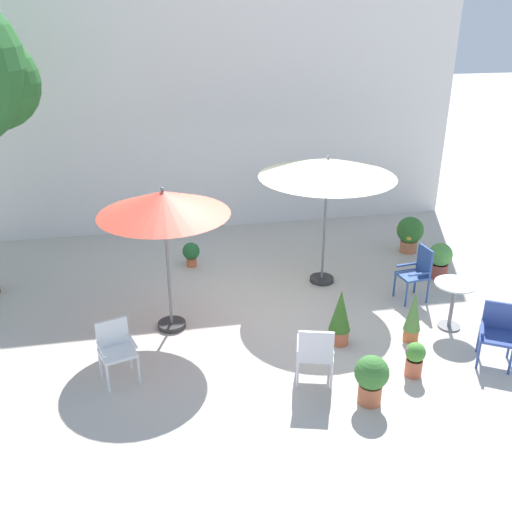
# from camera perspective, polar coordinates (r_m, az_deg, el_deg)

# --- Properties ---
(ground_plane) EXTENTS (60.00, 60.00, 0.00)m
(ground_plane) POSITION_cam_1_polar(r_m,az_deg,el_deg) (9.69, 0.63, -5.24)
(ground_plane) COLOR beige
(villa_facade) EXTENTS (10.36, 0.30, 5.37)m
(villa_facade) POSITION_cam_1_polar(r_m,az_deg,el_deg) (12.65, -3.22, 14.70)
(villa_facade) COLOR silver
(villa_facade) RESTS_ON ground
(patio_umbrella_0) EXTENTS (2.37, 2.37, 2.38)m
(patio_umbrella_0) POSITION_cam_1_polar(r_m,az_deg,el_deg) (9.89, 7.15, 8.63)
(patio_umbrella_0) COLOR #2D2D2D
(patio_umbrella_0) RESTS_ON ground
(patio_umbrella_1) EXTENTS (1.95, 1.95, 2.32)m
(patio_umbrella_1) POSITION_cam_1_polar(r_m,az_deg,el_deg) (8.41, -9.22, 5.11)
(patio_umbrella_1) COLOR #2D2D2D
(patio_umbrella_1) RESTS_ON ground
(cafe_table_0) EXTENTS (0.63, 0.63, 0.78)m
(cafe_table_0) POSITION_cam_1_polar(r_m,az_deg,el_deg) (9.43, 19.10, -3.91)
(cafe_table_0) COLOR white
(cafe_table_0) RESTS_ON ground
(patio_chair_0) EXTENTS (0.56, 0.54, 0.86)m
(patio_chair_0) POSITION_cam_1_polar(r_m,az_deg,el_deg) (8.00, -13.82, -8.75)
(patio_chair_0) COLOR white
(patio_chair_0) RESTS_ON ground
(patio_chair_1) EXTENTS (0.60, 0.60, 0.89)m
(patio_chair_1) POSITION_cam_1_polar(r_m,az_deg,el_deg) (7.72, 5.93, -9.39)
(patio_chair_1) COLOR silver
(patio_chair_1) RESTS_ON ground
(patio_chair_2) EXTENTS (0.50, 0.47, 0.96)m
(patio_chair_2) POSITION_cam_1_polar(r_m,az_deg,el_deg) (10.12, 15.81, -1.40)
(patio_chair_2) COLOR #2C4D92
(patio_chair_2) RESTS_ON ground
(patio_chair_3) EXTENTS (0.64, 0.64, 0.87)m
(patio_chair_3) POSITION_cam_1_polar(r_m,az_deg,el_deg) (8.83, 22.96, -6.79)
(patio_chair_3) COLOR #314994
(patio_chair_3) RESTS_ON ground
(potted_plant_0) EXTENTS (0.33, 0.33, 0.89)m
(potted_plant_0) POSITION_cam_1_polar(r_m,az_deg,el_deg) (8.64, 8.39, -5.98)
(potted_plant_0) COLOR #C86442
(potted_plant_0) RESTS_ON ground
(potted_plant_1) EXTENTS (0.54, 0.54, 0.75)m
(potted_plant_1) POSITION_cam_1_polar(r_m,az_deg,el_deg) (12.09, 15.11, 2.28)
(potted_plant_1) COLOR #C06E48
(potted_plant_1) RESTS_ON ground
(potted_plant_2) EXTENTS (0.34, 0.34, 0.48)m
(potted_plant_2) POSITION_cam_1_polar(r_m,az_deg,el_deg) (11.15, -6.49, 0.31)
(potted_plant_2) COLOR #BC5C3A
(potted_plant_2) RESTS_ON ground
(potted_plant_3) EXTENTS (0.26, 0.26, 0.83)m
(potted_plant_3) POSITION_cam_1_polar(r_m,az_deg,el_deg) (8.95, 15.42, -5.80)
(potted_plant_3) COLOR #C26738
(potted_plant_3) RESTS_ON ground
(potted_plant_4) EXTENTS (0.44, 0.44, 0.68)m
(potted_plant_4) POSITION_cam_1_polar(r_m,az_deg,el_deg) (7.56, 11.44, -11.78)
(potted_plant_4) COLOR #BB6340
(potted_plant_4) RESTS_ON ground
(potted_plant_5) EXTENTS (0.44, 0.43, 0.68)m
(potted_plant_5) POSITION_cam_1_polar(r_m,az_deg,el_deg) (11.13, 17.86, -0.28)
(potted_plant_5) COLOR #96463C
(potted_plant_5) RESTS_ON ground
(potted_plant_6) EXTENTS (0.28, 0.28, 0.51)m
(potted_plant_6) POSITION_cam_1_polar(r_m,az_deg,el_deg) (8.25, 15.55, -9.79)
(potted_plant_6) COLOR #C36246
(potted_plant_6) RESTS_ON ground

